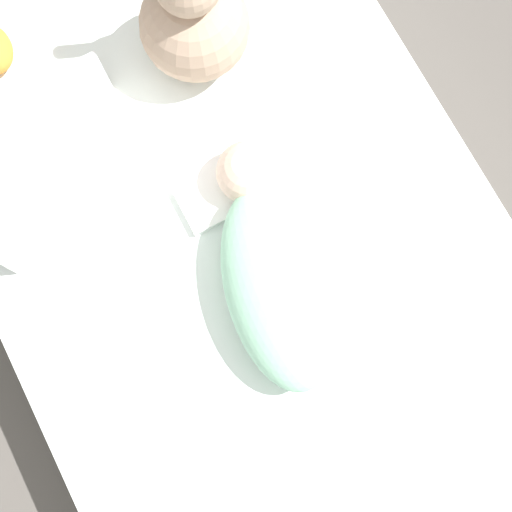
# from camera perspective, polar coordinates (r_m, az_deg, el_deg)

# --- Properties ---
(ground_plane) EXTENTS (12.00, 12.00, 0.00)m
(ground_plane) POSITION_cam_1_polar(r_m,az_deg,el_deg) (1.61, -1.46, 0.21)
(ground_plane) COLOR #514C47
(bed_mattress) EXTENTS (1.58, 0.99, 0.22)m
(bed_mattress) POSITION_cam_1_polar(r_m,az_deg,el_deg) (1.51, -1.56, 1.07)
(bed_mattress) COLOR white
(bed_mattress) RESTS_ON ground_plane
(burp_cloth) EXTENTS (0.19, 0.17, 0.02)m
(burp_cloth) POSITION_cam_1_polar(r_m,az_deg,el_deg) (1.42, -3.49, 6.50)
(burp_cloth) COLOR white
(burp_cloth) RESTS_ON bed_mattress
(swaddled_baby) EXTENTS (0.50, 0.28, 0.13)m
(swaddled_baby) POSITION_cam_1_polar(r_m,az_deg,el_deg) (1.32, 1.40, -1.02)
(swaddled_baby) COLOR #99D6B2
(swaddled_baby) RESTS_ON bed_mattress
(pillow) EXTENTS (0.29, 0.33, 0.12)m
(pillow) POSITION_cam_1_polar(r_m,az_deg,el_deg) (1.43, -15.72, 7.11)
(pillow) COLOR white
(pillow) RESTS_ON bed_mattress
(bunny_plush) EXTENTS (0.22, 0.22, 0.41)m
(bunny_plush) POSITION_cam_1_polar(r_m,az_deg,el_deg) (1.42, -5.03, 18.42)
(bunny_plush) COLOR tan
(bunny_plush) RESTS_ON bed_mattress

